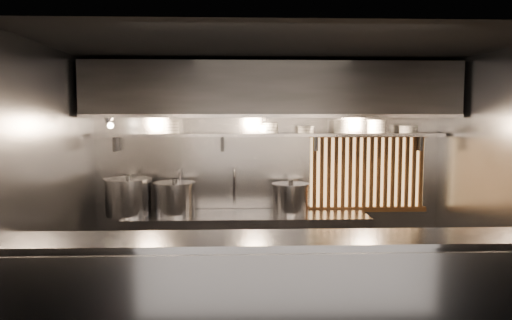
{
  "coord_description": "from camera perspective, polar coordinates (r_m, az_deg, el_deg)",
  "views": [
    {
      "loc": [
        -0.43,
        -4.98,
        2.14
      ],
      "look_at": [
        -0.2,
        0.55,
        1.63
      ],
      "focal_mm": 35.0,
      "sensor_mm": 36.0,
      "label": 1
    }
  ],
  "objects": [
    {
      "name": "heat_lamp",
      "position": [
        6.01,
        -16.53,
        4.35
      ],
      "size": [
        0.25,
        0.35,
        0.2
      ],
      "color": "#A0A0A5",
      "rests_on": "exhaust_hood"
    },
    {
      "name": "stock_pot_mid",
      "position": [
        6.26,
        -9.29,
        -4.34
      ],
      "size": [
        0.64,
        0.64,
        0.44
      ],
      "rotation": [
        0.0,
        0.0,
        -0.28
      ],
      "color": "#A0A0A5",
      "rests_on": "cooking_bench"
    },
    {
      "name": "stock_pot_right",
      "position": [
        6.27,
        3.97,
        -4.38
      ],
      "size": [
        0.52,
        0.52,
        0.42
      ],
      "rotation": [
        0.0,
        0.0,
        -0.09
      ],
      "color": "#A0A0A5",
      "rests_on": "cooking_bench"
    },
    {
      "name": "cooking_bench",
      "position": [
        6.34,
        -1.1,
        -10.2
      ],
      "size": [
        3.0,
        0.7,
        0.9
      ],
      "primitive_type": "cube",
      "color": "#A0A0A5",
      "rests_on": "floor"
    },
    {
      "name": "bowl_shelf",
      "position": [
        6.32,
        1.56,
        2.9
      ],
      "size": [
        4.4,
        0.34,
        0.04
      ],
      "primitive_type": "cube",
      "color": "#A0A0A5",
      "rests_on": "wall_back"
    },
    {
      "name": "bowl_stack_1",
      "position": [
        6.32,
        1.64,
        3.68
      ],
      "size": [
        0.21,
        0.21,
        0.13
      ],
      "color": "white",
      "rests_on": "bowl_shelf"
    },
    {
      "name": "stock_pot_left",
      "position": [
        6.35,
        -14.35,
        -4.07
      ],
      "size": [
        0.78,
        0.78,
        0.49
      ],
      "rotation": [
        0.0,
        0.0,
        0.42
      ],
      "color": "#A0A0A5",
      "rests_on": "cooking_bench"
    },
    {
      "name": "bowl_stack_2",
      "position": [
        6.37,
        5.7,
        3.5
      ],
      "size": [
        0.22,
        0.22,
        0.09
      ],
      "color": "white",
      "rests_on": "bowl_shelf"
    },
    {
      "name": "serving_counter",
      "position": [
        4.34,
        3.63,
        -16.03
      ],
      "size": [
        4.5,
        0.56,
        1.13
      ],
      "color": "#A0A0A5",
      "rests_on": "floor"
    },
    {
      "name": "wall_back",
      "position": [
        6.54,
        1.44,
        -1.24
      ],
      "size": [
        4.5,
        0.0,
        4.5
      ],
      "primitive_type": "plane",
      "rotation": [
        1.57,
        0.0,
        0.0
      ],
      "color": "gray",
      "rests_on": "floor"
    },
    {
      "name": "wall_left",
      "position": [
        5.36,
        -22.23,
        -3.09
      ],
      "size": [
        0.0,
        3.0,
        3.0
      ],
      "primitive_type": "plane",
      "rotation": [
        1.57,
        0.0,
        1.57
      ],
      "color": "gray",
      "rests_on": "floor"
    },
    {
      "name": "faucet_right",
      "position": [
        6.4,
        -2.51,
        -2.22
      ],
      "size": [
        0.04,
        0.3,
        0.5
      ],
      "color": "silver",
      "rests_on": "wall_back"
    },
    {
      "name": "bowl_stack_5",
      "position": [
        6.68,
        17.01,
        3.37
      ],
      "size": [
        0.24,
        0.24,
        0.09
      ],
      "color": "white",
      "rests_on": "bowl_shelf"
    },
    {
      "name": "bowl_stack_0",
      "position": [
        6.35,
        -9.66,
        3.79
      ],
      "size": [
        0.22,
        0.22,
        0.17
      ],
      "color": "white",
      "rests_on": "bowl_shelf"
    },
    {
      "name": "wall_right",
      "position": [
        5.7,
        25.73,
        -2.73
      ],
      "size": [
        0.0,
        3.0,
        3.0
      ],
      "primitive_type": "plane",
      "rotation": [
        1.57,
        0.0,
        -1.57
      ],
      "color": "gray",
      "rests_on": "floor"
    },
    {
      "name": "ceiling",
      "position": [
        5.04,
        2.63,
        12.77
      ],
      "size": [
        4.5,
        4.5,
        0.0
      ],
      "primitive_type": "plane",
      "rotation": [
        3.14,
        0.0,
        0.0
      ],
      "color": "black",
      "rests_on": "wall_back"
    },
    {
      "name": "faucet_left",
      "position": [
        6.44,
        -8.75,
        -2.23
      ],
      "size": [
        0.04,
        0.3,
        0.5
      ],
      "color": "silver",
      "rests_on": "wall_back"
    },
    {
      "name": "pendant_bulb",
      "position": [
        6.19,
        0.71,
        3.61
      ],
      "size": [
        0.09,
        0.09,
        0.19
      ],
      "color": "#2D2D30",
      "rests_on": "exhaust_hood"
    },
    {
      "name": "bowl_stack_3",
      "position": [
        6.44,
        9.7,
        3.81
      ],
      "size": [
        0.2,
        0.2,
        0.17
      ],
      "color": "white",
      "rests_on": "bowl_shelf"
    },
    {
      "name": "exhaust_hood",
      "position": [
        6.1,
        1.71,
        7.93
      ],
      "size": [
        4.4,
        0.81,
        0.65
      ],
      "color": "#2D2D30",
      "rests_on": "ceiling"
    },
    {
      "name": "bowl_stack_4",
      "position": [
        6.55,
        13.57,
        3.76
      ],
      "size": [
        0.24,
        0.24,
        0.17
      ],
      "color": "white",
      "rests_on": "bowl_shelf"
    },
    {
      "name": "wood_screen",
      "position": [
        6.7,
        12.63,
        -1.38
      ],
      "size": [
        1.56,
        0.09,
        1.04
      ],
      "color": "#FFC272",
      "rests_on": "wall_back"
    }
  ]
}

